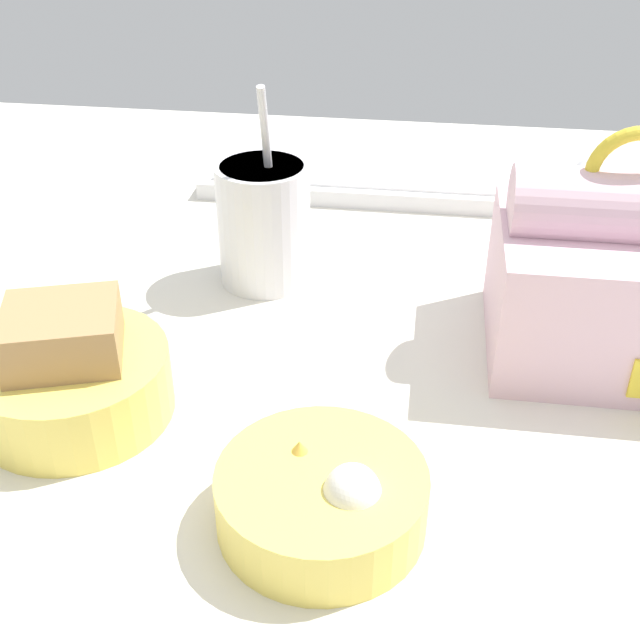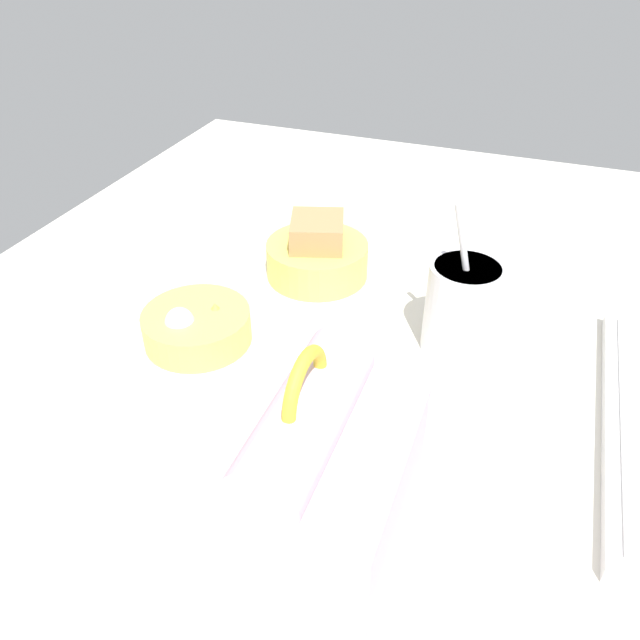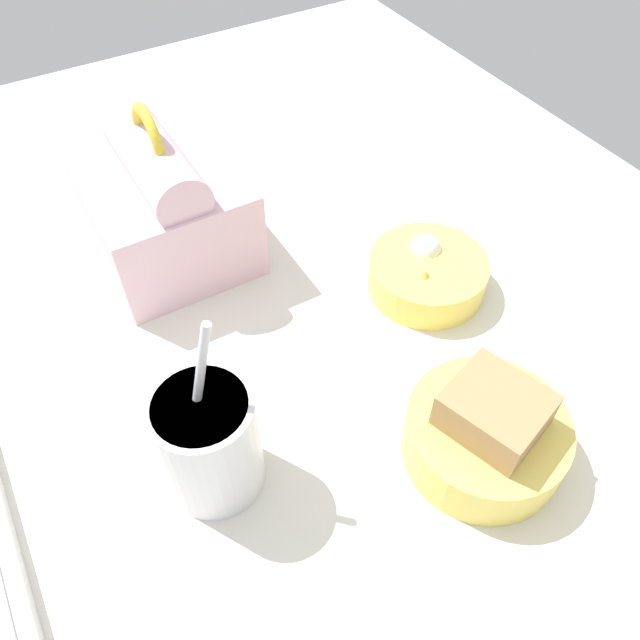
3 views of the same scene
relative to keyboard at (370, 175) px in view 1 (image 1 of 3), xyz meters
The scene contains 7 objects.
desk_surface 33.10cm from the keyboard, 91.47° to the right, with size 140.00×110.00×2.00cm.
keyboard is the anchor object (origin of this frame).
lunch_bag 37.01cm from the keyboard, 55.56° to the right, with size 17.29×15.55×18.00cm.
soup_cup 24.48cm from the keyboard, 107.67° to the right, with size 8.06×8.06×18.01cm.
bento_bowl_sandwich 46.56cm from the keyboard, 110.99° to the right, with size 13.55×13.55×8.37cm.
bento_bowl_snacks 51.28cm from the keyboard, 88.03° to the right, with size 12.43×12.43×5.31cm.
computer_mouse 25.37cm from the keyboard, ahead, with size 5.38×8.46×3.14cm.
Camera 1 is at (7.27, -51.63, 37.83)cm, focal length 45.00 mm.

